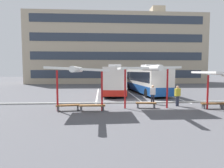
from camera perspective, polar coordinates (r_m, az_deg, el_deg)
ground_plane at (r=16.97m, az=9.79°, el=-5.90°), size 160.00×160.00×0.00m
terminal_building at (r=47.16m, az=1.36°, el=10.54°), size 42.25×11.54×19.17m
coach_bus_0 at (r=24.26m, az=0.88°, el=1.33°), size 3.42×11.40×3.74m
coach_bus_1 at (r=24.47m, az=10.52°, el=1.18°), size 3.59×11.34×3.73m
lane_stripe_0 at (r=22.92m, az=-4.60°, el=-3.25°), size 0.16×14.00×0.01m
lane_stripe_1 at (r=23.23m, az=6.15°, el=-3.16°), size 0.16×14.00×0.01m
lane_stripe_2 at (r=24.32m, az=16.28°, el=-2.97°), size 0.16×14.00×0.01m
waiting_shelter_0 at (r=13.09m, az=-10.34°, el=4.30°), size 4.25×4.87×3.25m
bench_0 at (r=13.89m, az=-13.71°, el=-6.79°), size 1.75×0.64×0.45m
bench_1 at (r=13.51m, az=-6.25°, el=-6.97°), size 1.93×0.45×0.45m
waiting_shelter_1 at (r=14.12m, az=11.12°, el=4.64°), size 4.36×4.78×3.31m
bench_2 at (r=14.67m, az=10.65°, el=-6.17°), size 1.64×0.61×0.45m
bench_3 at (r=16.23m, az=29.18°, el=-5.62°), size 1.77×0.47×0.45m
platform_kerb at (r=16.89m, az=9.85°, el=-5.75°), size 44.00×0.24×0.12m
waiting_passenger_0 at (r=16.55m, az=12.73°, el=-2.81°), size 0.53×0.34×1.68m
waiting_passenger_1 at (r=16.07m, az=19.96°, el=-3.07°), size 0.54×0.39×1.71m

